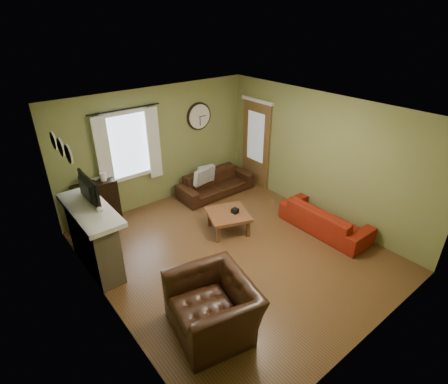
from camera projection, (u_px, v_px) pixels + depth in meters
floor at (233, 251)px, 6.48m from camera, size 4.60×5.20×0.00m
ceiling at (235, 113)px, 5.27m from camera, size 4.60×5.20×0.00m
wall_left at (101, 239)px, 4.60m from camera, size 0.00×5.20×2.60m
wall_right at (320, 157)px, 7.15m from camera, size 0.00×5.20×2.60m
wall_back at (158, 147)px, 7.67m from camera, size 4.60×0.00×2.60m
wall_front at (378, 269)px, 4.08m from camera, size 4.60×0.00×2.60m
fireplace at (94, 240)px, 5.86m from camera, size 0.40×1.40×1.10m
firebox at (107, 248)px, 6.08m from camera, size 0.04×0.60×0.55m
mantel at (89, 210)px, 5.60m from camera, size 0.58×1.60×0.08m
tv at (85, 194)px, 5.61m from camera, size 0.08×0.60×0.35m
tv_screen at (89, 189)px, 5.63m from camera, size 0.02×0.62×0.36m
medallion_left at (69, 154)px, 4.72m from camera, size 0.28×0.28×0.03m
medallion_mid at (61, 147)px, 4.96m from camera, size 0.28×0.28×0.03m
medallion_right at (54, 141)px, 5.21m from camera, size 0.28×0.28×0.03m
window_pane at (127, 146)px, 7.18m from camera, size 1.00×0.02×1.30m
curtain_rod at (125, 109)px, 6.75m from camera, size 0.03×0.03×1.50m
curtain_left at (104, 155)px, 6.82m from camera, size 0.28×0.04×1.55m
curtain_right at (154, 143)px, 7.43m from camera, size 0.28×0.04×1.55m
wall_clock at (199, 116)px, 8.01m from camera, size 0.64×0.06×0.64m
door at (256, 145)px, 8.53m from camera, size 0.05×0.90×2.10m
bookshelf at (98, 205)px, 7.05m from camera, size 0.82×0.35×0.97m
book at (91, 180)px, 6.96m from camera, size 0.25×0.28×0.02m
sofa_brown at (216, 183)px, 8.40m from camera, size 1.87×0.73×0.54m
pillow_left at (206, 174)px, 8.21m from camera, size 0.42×0.17×0.41m
pillow_right at (201, 177)px, 8.05m from camera, size 0.39×0.17×0.38m
sofa_red at (325, 219)px, 6.99m from camera, size 0.72×1.84×0.54m
armchair at (213, 307)px, 4.76m from camera, size 1.27×1.38×0.78m
coffee_table at (228, 222)px, 7.00m from camera, size 1.00×1.00×0.41m
tissue_box at (235, 213)px, 6.91m from camera, size 0.13×0.13×0.09m
wine_glass_a at (101, 214)px, 5.20m from camera, size 0.08×0.08×0.22m
wine_glass_b at (99, 213)px, 5.26m from camera, size 0.06×0.06×0.18m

